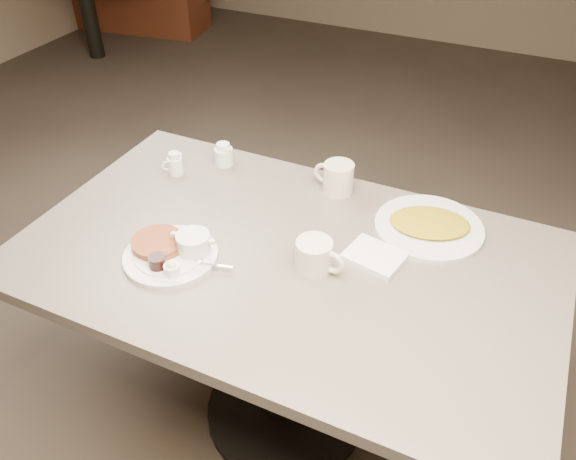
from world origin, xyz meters
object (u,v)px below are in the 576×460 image
at_px(diner_table, 285,297).
at_px(coffee_mug_near, 315,256).
at_px(coffee_mug_far, 337,178).
at_px(main_plate, 173,250).
at_px(creamer_left, 175,164).
at_px(hash_plate, 429,226).
at_px(creamer_right, 224,155).

xyz_separation_m(diner_table, coffee_mug_near, (0.10, -0.02, 0.22)).
relative_size(coffee_mug_near, coffee_mug_far, 1.02).
xyz_separation_m(main_plate, coffee_mug_near, (0.38, 0.12, 0.02)).
relative_size(creamer_left, hash_plate, 0.20).
xyz_separation_m(diner_table, hash_plate, (0.34, 0.28, 0.18)).
distance_m(main_plate, hash_plate, 0.74).
relative_size(coffee_mug_near, creamer_right, 1.74).
height_order(main_plate, creamer_right, creamer_right).
bearing_deg(creamer_left, creamer_right, 46.73).
height_order(main_plate, coffee_mug_far, coffee_mug_far).
distance_m(main_plate, creamer_right, 0.50).
height_order(diner_table, creamer_left, creamer_left).
bearing_deg(coffee_mug_far, creamer_right, -178.60).
xyz_separation_m(main_plate, creamer_left, (-0.24, 0.36, 0.01)).
xyz_separation_m(creamer_left, creamer_right, (0.12, 0.12, -0.00)).
height_order(diner_table, coffee_mug_near, coffee_mug_near).
height_order(diner_table, hash_plate, hash_plate).
bearing_deg(coffee_mug_near, hash_plate, 51.90).
distance_m(creamer_left, creamer_right, 0.17).
height_order(creamer_left, creamer_right, same).
distance_m(coffee_mug_near, creamer_left, 0.66).
bearing_deg(main_plate, diner_table, 27.28).
height_order(creamer_right, hash_plate, creamer_right).
bearing_deg(creamer_right, hash_plate, -5.06).
distance_m(diner_table, creamer_right, 0.56).
bearing_deg(main_plate, coffee_mug_far, 59.55).
xyz_separation_m(coffee_mug_far, creamer_left, (-0.53, -0.13, -0.01)).
xyz_separation_m(coffee_mug_near, creamer_right, (-0.50, 0.37, -0.01)).
bearing_deg(creamer_left, main_plate, -56.96).
distance_m(coffee_mug_far, hash_plate, 0.33).
bearing_deg(creamer_left, coffee_mug_far, 14.14).
bearing_deg(coffee_mug_far, hash_plate, -13.18).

